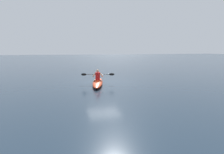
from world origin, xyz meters
TOP-DOWN VIEW (x-y plane):
  - ground_plane at (0.00, 0.00)m, footprint 160.00×160.00m
  - kayak at (0.68, 0.94)m, footprint 1.78×4.44m
  - kayaker at (0.65, 0.81)m, footprint 2.38×0.69m

SIDE VIEW (x-z plane):
  - ground_plane at x=0.00m, z-range 0.00..0.00m
  - kayak at x=0.68m, z-range 0.00..0.32m
  - kayaker at x=0.65m, z-range 0.27..1.05m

